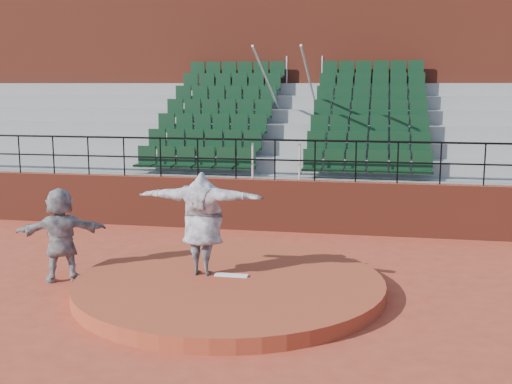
# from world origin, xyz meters

# --- Properties ---
(ground) EXTENTS (90.00, 90.00, 0.00)m
(ground) POSITION_xyz_m (0.00, 0.00, 0.00)
(ground) COLOR #A33B24
(ground) RESTS_ON ground
(pitchers_mound) EXTENTS (5.50, 5.50, 0.25)m
(pitchers_mound) POSITION_xyz_m (0.00, 0.00, 0.12)
(pitchers_mound) COLOR #993B22
(pitchers_mound) RESTS_ON ground
(pitching_rubber) EXTENTS (0.60, 0.15, 0.03)m
(pitching_rubber) POSITION_xyz_m (0.00, 0.15, 0.27)
(pitching_rubber) COLOR white
(pitching_rubber) RESTS_ON pitchers_mound
(boundary_wall) EXTENTS (24.00, 0.30, 1.30)m
(boundary_wall) POSITION_xyz_m (0.00, 5.00, 0.65)
(boundary_wall) COLOR maroon
(boundary_wall) RESTS_ON ground
(wall_railing) EXTENTS (24.04, 0.05, 1.03)m
(wall_railing) POSITION_xyz_m (0.00, 5.00, 2.03)
(wall_railing) COLOR black
(wall_railing) RESTS_ON boundary_wall
(seating_deck) EXTENTS (24.00, 5.97, 4.63)m
(seating_deck) POSITION_xyz_m (0.00, 8.65, 1.44)
(seating_deck) COLOR gray
(seating_deck) RESTS_ON ground
(press_box_facade) EXTENTS (24.00, 3.00, 7.10)m
(press_box_facade) POSITION_xyz_m (0.00, 12.60, 3.55)
(press_box_facade) COLOR maroon
(press_box_facade) RESTS_ON ground
(pitcher) EXTENTS (2.32, 0.69, 1.88)m
(pitcher) POSITION_xyz_m (-0.54, 0.20, 1.19)
(pitcher) COLOR black
(pitcher) RESTS_ON pitchers_mound
(fielder) EXTENTS (1.72, 1.15, 1.78)m
(fielder) POSITION_xyz_m (-3.26, 0.09, 0.89)
(fielder) COLOR black
(fielder) RESTS_ON ground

